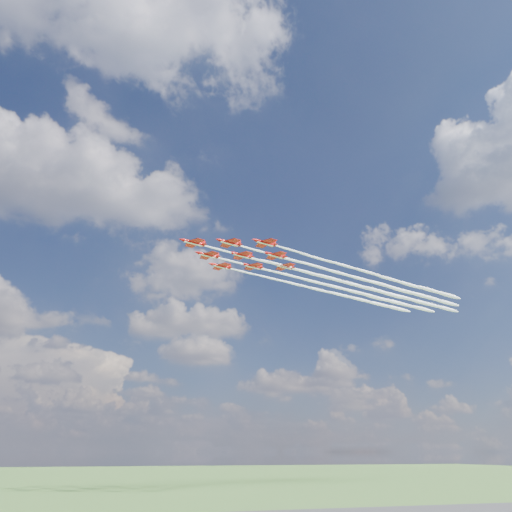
{
  "coord_description": "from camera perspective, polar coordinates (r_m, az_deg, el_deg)",
  "views": [
    {
      "loc": [
        -38.59,
        -154.28,
        10.87
      ],
      "look_at": [
        6.49,
        -0.67,
        73.9
      ],
      "focal_mm": 35.0,
      "sensor_mm": 36.0,
      "label": 1
    }
  ],
  "objects": [
    {
      "name": "jet_row3_port",
      "position": [
        195.68,
        14.72,
        -2.42
      ],
      "size": [
        115.32,
        43.97,
        2.35
      ],
      "rotation": [
        0.0,
        0.0,
        0.34
      ],
      "color": "red"
    },
    {
      "name": "jet_row4_starb",
      "position": [
        214.52,
        12.29,
        -4.31
      ],
      "size": [
        115.32,
        43.97,
        2.35
      ],
      "rotation": [
        0.0,
        0.0,
        0.34
      ],
      "color": "red"
    },
    {
      "name": "jet_row4_port",
      "position": [
        206.45,
        14.98,
        -3.39
      ],
      "size": [
        115.32,
        43.97,
        2.35
      ],
      "rotation": [
        0.0,
        0.0,
        0.34
      ],
      "color": "red"
    },
    {
      "name": "jet_lead",
      "position": [
        191.04,
        8.14,
        -2.46
      ],
      "size": [
        115.32,
        43.97,
        2.35
      ],
      "rotation": [
        0.0,
        0.0,
        0.34
      ],
      "color": "red"
    },
    {
      "name": "jet_row3_starb",
      "position": [
        212.33,
        9.3,
        -4.34
      ],
      "size": [
        115.32,
        43.97,
        2.35
      ],
      "rotation": [
        0.0,
        0.0,
        0.34
      ],
      "color": "red"
    },
    {
      "name": "jet_tail",
      "position": [
        217.27,
        15.22,
        -4.26
      ],
      "size": [
        115.32,
        43.97,
        2.35
      ],
      "rotation": [
        0.0,
        0.0,
        0.34
      ],
      "color": "red"
    },
    {
      "name": "jet_row2_starb",
      "position": [
        201.65,
        8.75,
        -3.45
      ],
      "size": [
        115.32,
        43.97,
        2.35
      ],
      "rotation": [
        0.0,
        0.0,
        0.34
      ],
      "color": "red"
    },
    {
      "name": "jet_row3_centre",
      "position": [
        203.75,
        11.9,
        -3.43
      ],
      "size": [
        115.32,
        43.97,
        2.35
      ],
      "rotation": [
        0.0,
        0.0,
        0.34
      ],
      "color": "red"
    },
    {
      "name": "ground",
      "position": [
        159.41,
        -2.55,
        -25.38
      ],
      "size": [
        600.0,
        600.0,
        0.0
      ],
      "primitive_type": "plane",
      "color": "#2D511E",
      "rests_on": "ground"
    },
    {
      "name": "jet_row2_port",
      "position": [
        193.04,
        11.47,
        -2.45
      ],
      "size": [
        115.32,
        43.97,
        2.35
      ],
      "rotation": [
        0.0,
        0.0,
        0.34
      ],
      "color": "red"
    }
  ]
}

